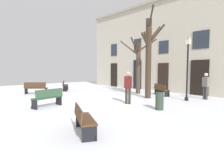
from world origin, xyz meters
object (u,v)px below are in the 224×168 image
tree_left_of_center (138,65)px  person_near_bench (128,86)px  tree_foreground (149,56)px  bench_near_lamp (48,98)px  bench_facing_shops (36,88)px  bench_near_center_tree (161,90)px  bench_back_to_back_left (65,85)px  person_crossing_plaza (206,85)px  litter_bin (159,100)px  bench_by_litter_bin (84,119)px  streetlamp (188,62)px

tree_left_of_center → person_near_bench: size_ratio=2.37×
tree_left_of_center → tree_foreground: bearing=-32.9°
tree_foreground → bench_near_lamp: (-1.50, -6.19, -2.29)m
bench_facing_shops → bench_near_center_tree: size_ratio=1.00×
bench_facing_shops → bench_near_lamp: bench_near_lamp is taller
bench_back_to_back_left → bench_near_lamp: bearing=176.7°
tree_foreground → person_crossing_plaza: size_ratio=3.33×
bench_facing_shops → litter_bin: bearing=146.1°
bench_by_litter_bin → streetlamp: bearing=-59.1°
bench_by_litter_bin → bench_near_lamp: 4.61m
bench_by_litter_bin → bench_facing_shops: bench_facing_shops is taller
litter_bin → bench_near_center_tree: bearing=123.4°
tree_foreground → person_near_bench: 3.08m
bench_facing_shops → bench_by_litter_bin: bearing=119.8°
tree_left_of_center → bench_near_center_tree: (1.80, 0.46, -1.80)m
streetlamp → person_crossing_plaza: (0.56, 1.32, -1.41)m
bench_by_litter_bin → bench_near_lamp: bench_near_lamp is taller
bench_near_lamp → bench_near_center_tree: size_ratio=1.06×
tree_left_of_center → bench_by_litter_bin: (5.02, -8.29, -1.79)m
litter_bin → person_near_bench: size_ratio=0.49×
tree_left_of_center → person_near_bench: tree_left_of_center is taller
bench_near_center_tree → bench_near_lamp: bearing=105.7°
bench_facing_shops → bench_near_lamp: size_ratio=0.95×
litter_bin → person_near_bench: (-2.07, 0.00, 0.56)m
bench_facing_shops → bench_back_to_back_left: bench_facing_shops is taller
bench_near_center_tree → person_crossing_plaza: bearing=-144.2°
bench_near_center_tree → tree_left_of_center: bearing=39.6°
tree_left_of_center → tree_foreground: (1.98, -1.28, 0.54)m
bench_facing_shops → person_crossing_plaza: size_ratio=0.92×
tree_foreground → litter_bin: 4.27m
tree_foreground → bench_by_litter_bin: bearing=-66.5°
tree_left_of_center → bench_back_to_back_left: 6.78m
streetlamp → bench_back_to_back_left: (-9.80, -2.98, -1.87)m
streetlamp → bench_by_litter_bin: size_ratio=2.41×
tree_left_of_center → person_crossing_plaza: (4.71, 1.01, -1.30)m
bench_near_lamp → bench_back_to_back_left: bench_near_lamp is taller
streetlamp → bench_back_to_back_left: streetlamp is taller
tree_foreground → streetlamp: (2.17, 0.97, -0.43)m
bench_near_lamp → bench_by_litter_bin: bearing=67.9°
bench_back_to_back_left → bench_by_litter_bin: bearing=-174.2°
streetlamp → bench_near_lamp: (-3.66, -7.15, -1.86)m
tree_foreground → person_crossing_plaza: tree_foreground is taller
tree_foreground → person_crossing_plaza: (2.73, 2.29, -1.83)m
tree_left_of_center → bench_near_center_tree: 2.58m
bench_near_center_tree → person_crossing_plaza: (2.91, 0.55, 0.50)m
litter_bin → bench_near_center_tree: size_ratio=0.57×
bench_facing_shops → bench_near_center_tree: bench_facing_shops is taller
bench_facing_shops → bench_back_to_back_left: bearing=-123.4°
bench_by_litter_bin → person_near_bench: size_ratio=0.88×
litter_bin → bench_near_center_tree: 5.05m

